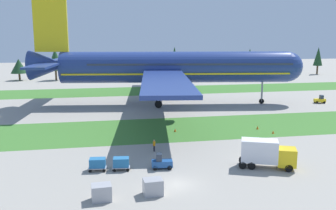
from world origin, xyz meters
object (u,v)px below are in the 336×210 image
pushback_tractor (320,100)px  taxiway_marker_0 (258,127)px  ground_crew_marshaller (154,145)px  uld_container_0 (101,192)px  taxiway_marker_2 (175,130)px  catering_truck (267,153)px  baggage_tug (161,162)px  airliner (169,67)px  uld_container_1 (153,187)px  taxiway_marker_1 (273,132)px  cargo_dolly_lead (121,163)px  cargo_dolly_second (98,163)px

pushback_tractor → taxiway_marker_0: size_ratio=4.34×
ground_crew_marshaller → uld_container_0: ground_crew_marshaller is taller
taxiway_marker_2 → uld_container_0: bearing=-116.8°
catering_truck → ground_crew_marshaller: catering_truck is taller
baggage_tug → taxiway_marker_2: (5.36, 17.53, -0.52)m
baggage_tug → ground_crew_marshaller: size_ratio=1.56×
airliner → uld_container_0: bearing=-10.0°
uld_container_1 → taxiway_marker_0: bearing=47.2°
catering_truck → pushback_tractor: bearing=162.7°
airliner → taxiway_marker_1: airliner is taller
ground_crew_marshaller → uld_container_1: size_ratio=0.87×
taxiway_marker_0 → taxiway_marker_1: 3.57m
ground_crew_marshaller → taxiway_marker_2: 11.58m
baggage_tug → uld_container_1: bearing=-10.2°
cargo_dolly_lead → taxiway_marker_1: cargo_dolly_lead is taller
taxiway_marker_0 → catering_truck: bearing=-110.7°
cargo_dolly_lead → taxiway_marker_2: bearing=154.6°
taxiway_marker_0 → uld_container_0: bearing=-138.4°
taxiway_marker_0 → taxiway_marker_1: bearing=-67.3°
ground_crew_marshaller → uld_container_1: 14.93m
baggage_tug → taxiway_marker_0: (20.15, 16.58, -0.50)m
cargo_dolly_lead → airliner: bearing=167.7°
airliner → uld_container_0: size_ratio=39.95×
baggage_tug → cargo_dolly_lead: (-5.00, 0.52, 0.10)m
uld_container_0 → taxiway_marker_1: size_ratio=3.99×
uld_container_1 → uld_container_0: bearing=-175.7°
cargo_dolly_second → cargo_dolly_lead: bearing=90.0°
uld_container_0 → taxiway_marker_2: (12.86, 25.47, -0.54)m
cargo_dolly_second → taxiway_marker_1: bearing=118.9°
cargo_dolly_lead → pushback_tractor: pushback_tractor is taller
cargo_dolly_lead → taxiway_marker_0: cargo_dolly_lead is taller
catering_truck → uld_container_1: bearing=-48.5°
airliner → cargo_dolly_lead: bearing=-10.3°
cargo_dolly_lead → ground_crew_marshaller: bearing=148.3°
airliner → catering_truck: size_ratio=10.93×
cargo_dolly_lead → taxiway_marker_1: bearing=121.6°
uld_container_0 → taxiway_marker_2: bearing=63.2°
airliner → pushback_tractor: 38.18m
taxiway_marker_1 → airliner: bearing=112.6°
taxiway_marker_1 → uld_container_1: bearing=-138.7°
ground_crew_marshaller → uld_container_0: (-7.65, -15.15, -0.11)m
airliner → cargo_dolly_lead: (-14.04, -42.78, -8.09)m
pushback_tractor → ground_crew_marshaller: 55.31m
ground_crew_marshaller → taxiway_marker_0: bearing=108.4°
ground_crew_marshaller → taxiway_marker_0: size_ratio=2.74×
ground_crew_marshaller → taxiway_marker_1: (21.38, 6.08, -0.70)m
cargo_dolly_lead → uld_container_1: bearing=25.2°
cargo_dolly_lead → pushback_tractor: size_ratio=0.85×
ground_crew_marshaller → airliner: bearing=159.4°
taxiway_marker_2 → baggage_tug: bearing=-107.0°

